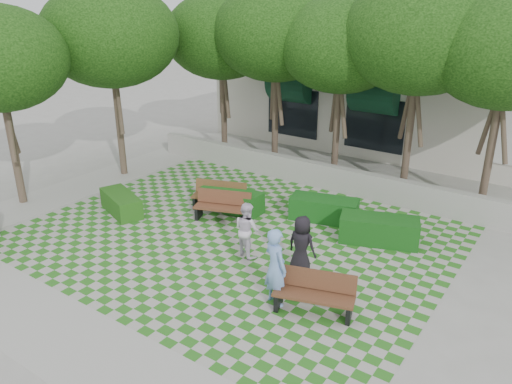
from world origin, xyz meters
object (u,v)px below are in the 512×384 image
Objects in this scene: hedge_east at (379,230)px; person_white at (247,229)px; hedge_midright at (324,209)px; bench_east at (314,294)px; bench_west at (219,196)px; person_dark at (302,245)px; hedge_midleft at (232,200)px; hedge_west at (121,203)px; bench_mid at (223,207)px; person_blue at (275,267)px.

hedge_east is 1.43× the size of person_white.
hedge_east is 1.05× the size of hedge_midright.
hedge_east is at bearing -12.72° from hedge_midright.
bench_east is 1.02× the size of bench_west.
person_white is at bearing 2.51° from person_dark.
hedge_midright is at bearing 97.78° from bench_east.
hedge_west is (-2.85, -2.26, -0.03)m from hedge_midleft.
bench_mid is at bearing -18.75° from person_white.
bench_east reaches higher than hedge_east.
bench_west is at bearing -156.59° from hedge_midleft.
hedge_midleft is at bearing -159.79° from hedge_midright.
person_white is at bearing 138.03° from bench_east.
bench_east is at bearing 172.45° from person_white.
person_white reaches higher than bench_east.
hedge_west is at bearing 153.72° from bench_east.
hedge_midright is (3.26, 1.22, -0.08)m from bench_west.
hedge_west is at bearing 17.58° from person_white.
person_white reaches higher than hedge_midright.
person_dark is at bearing -162.08° from person_white.
hedge_east is (5.27, 0.77, -0.06)m from bench_west.
hedge_west is at bearing -159.73° from hedge_east.
hedge_east is (-0.12, 4.07, -0.07)m from bench_east.
hedge_east is 2.07m from hedge_midright.
bench_east is at bearing -50.82° from bench_west.
bench_mid is (-4.76, 2.69, -0.01)m from bench_east.
hedge_midright is at bearing 14.53° from bench_mid.
person_dark is at bearing -44.31° from bench_west.
bench_east is 6.07m from hedge_midleft.
hedge_midright is (-2.13, 4.52, -0.09)m from bench_east.
bench_west is 1.19× the size of person_dark.
person_blue is (4.48, -3.52, 0.51)m from bench_west.
bench_west is 0.89× the size of hedge_midright.
person_dark is (-0.19, 1.52, -0.17)m from person_blue.
person_blue reaches higher than hedge_midleft.
person_blue reaches higher than hedge_west.
hedge_midright is (2.63, 1.83, -0.08)m from bench_mid.
person_white is (-2.67, -2.80, 0.39)m from hedge_east.
hedge_east is at bearing -107.94° from person_dark.
person_white reaches higher than bench_mid.
person_dark is at bearing -41.08° from bench_mid.
bench_east is at bearing -88.37° from hedge_east.
bench_west is 5.33m from hedge_east.
bench_east is 5.47m from bench_mid.
person_blue reaches higher than person_dark.
hedge_midleft is 5.54m from person_blue.
person_dark reaches higher than bench_mid.
hedge_west is 5.07m from person_white.
person_dark is at bearing -60.48° from person_blue.
hedge_midleft is at bearing -28.10° from person_white.
hedge_midleft is (-4.87, -0.60, -0.02)m from hedge_east.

